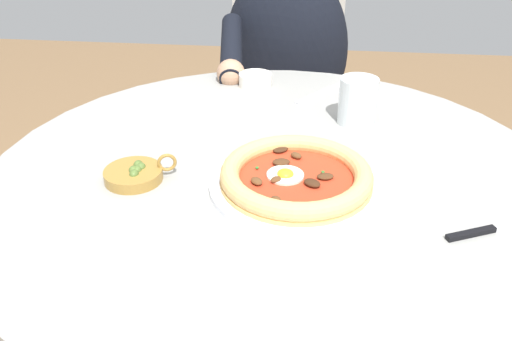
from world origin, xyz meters
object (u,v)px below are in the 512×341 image
(olive_pan, at_px, (135,174))
(pizza_on_plate, at_px, (296,178))
(dining_table, at_px, (274,232))
(fork_utensil, at_px, (321,93))
(cafe_chair_diner, at_px, (285,99))
(ramekin_capers, at_px, (255,79))
(water_glass, at_px, (357,104))
(diner_person, at_px, (283,116))
(steak_knife, at_px, (491,229))

(olive_pan, bearing_deg, pizza_on_plate, 90.74)
(dining_table, distance_m, fork_utensil, 0.40)
(cafe_chair_diner, bearing_deg, pizza_on_plate, 4.24)
(fork_utensil, bearing_deg, olive_pan, -36.41)
(ramekin_capers, bearing_deg, water_glass, 51.96)
(water_glass, bearing_deg, fork_utensil, -154.39)
(ramekin_capers, bearing_deg, diner_person, 171.26)
(pizza_on_plate, relative_size, fork_utensil, 2.00)
(cafe_chair_diner, bearing_deg, fork_utensil, 12.17)
(ramekin_capers, bearing_deg, olive_pan, -19.11)
(water_glass, distance_m, cafe_chair_diner, 0.74)
(dining_table, height_order, diner_person, diner_person)
(water_glass, distance_m, ramekin_capers, 0.30)
(olive_pan, xyz_separation_m, cafe_chair_diner, (-0.93, 0.21, -0.24))
(cafe_chair_diner, bearing_deg, water_glass, 15.48)
(olive_pan, bearing_deg, ramekin_capers, 160.89)
(diner_person, xyz_separation_m, cafe_chair_diner, (-0.14, -0.00, -0.00))
(water_glass, height_order, ramekin_capers, water_glass)
(steak_knife, height_order, cafe_chair_diner, cafe_chair_diner)
(water_glass, xyz_separation_m, steak_knife, (0.36, 0.18, -0.04))
(pizza_on_plate, relative_size, diner_person, 0.26)
(ramekin_capers, height_order, diner_person, diner_person)
(diner_person, height_order, cafe_chair_diner, diner_person)
(pizza_on_plate, distance_m, steak_knife, 0.31)
(pizza_on_plate, relative_size, steak_knife, 1.41)
(water_glass, distance_m, diner_person, 0.61)
(dining_table, xyz_separation_m, olive_pan, (0.06, -0.24, 0.15))
(pizza_on_plate, height_order, cafe_chair_diner, cafe_chair_diner)
(olive_pan, distance_m, fork_utensil, 0.53)
(steak_knife, bearing_deg, pizza_on_plate, -107.09)
(steak_knife, distance_m, diner_person, 0.98)
(dining_table, bearing_deg, diner_person, -177.92)
(water_glass, xyz_separation_m, cafe_chair_diner, (-0.66, -0.18, -0.27))
(water_glass, relative_size, cafe_chair_diner, 0.12)
(olive_pan, xyz_separation_m, fork_utensil, (-0.43, 0.32, -0.01))
(steak_knife, height_order, fork_utensil, steak_knife)
(dining_table, xyz_separation_m, diner_person, (-0.73, -0.03, -0.09))
(pizza_on_plate, bearing_deg, cafe_chair_diner, -175.76)
(fork_utensil, bearing_deg, steak_knife, 26.32)
(ramekin_capers, bearing_deg, pizza_on_plate, 14.60)
(ramekin_capers, height_order, olive_pan, olive_pan)
(pizza_on_plate, distance_m, olive_pan, 0.28)
(olive_pan, height_order, diner_person, diner_person)
(fork_utensil, bearing_deg, dining_table, -12.29)
(ramekin_capers, bearing_deg, fork_utensil, 80.05)
(diner_person, bearing_deg, steak_knife, 22.27)
(steak_knife, distance_m, ramekin_capers, 0.68)
(dining_table, relative_size, fork_utensil, 7.04)
(dining_table, bearing_deg, fork_utensil, 167.71)
(dining_table, xyz_separation_m, cafe_chair_diner, (-0.87, -0.03, -0.09))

